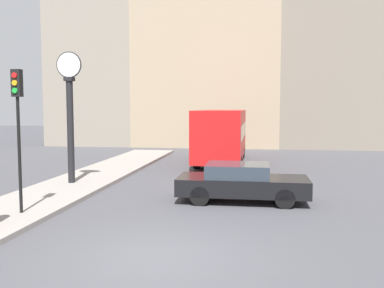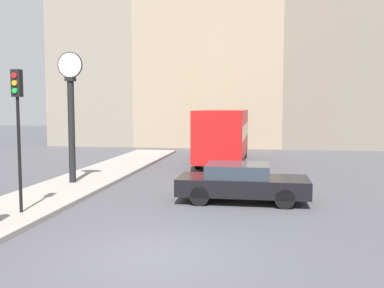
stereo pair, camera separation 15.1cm
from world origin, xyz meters
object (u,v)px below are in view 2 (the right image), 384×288
bus_distant (224,133)px  street_clock (71,114)px  sedan_car (242,182)px  traffic_light_near (18,111)px

bus_distant → street_clock: size_ratio=1.67×
sedan_car → bus_distant: 10.24m
sedan_car → traffic_light_near: size_ratio=1.06×
bus_distant → street_clock: 9.93m
sedan_car → traffic_light_near: (-6.14, -3.07, 2.38)m
traffic_light_near → street_clock: size_ratio=0.78×
sedan_car → bus_distant: bus_distant is taller
traffic_light_near → bus_distant: bearing=70.5°
bus_distant → traffic_light_near: size_ratio=2.13×
sedan_car → bus_distant: bearing=98.3°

